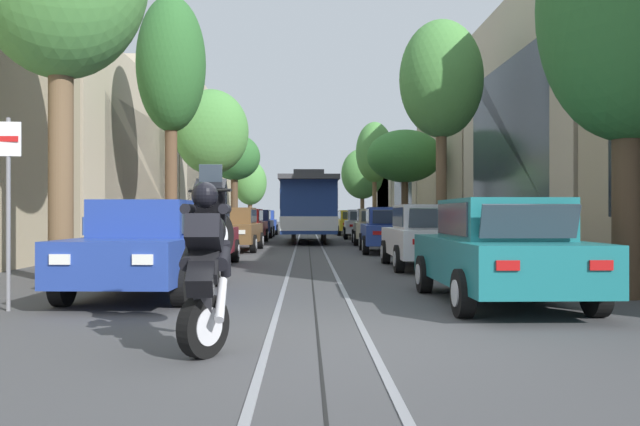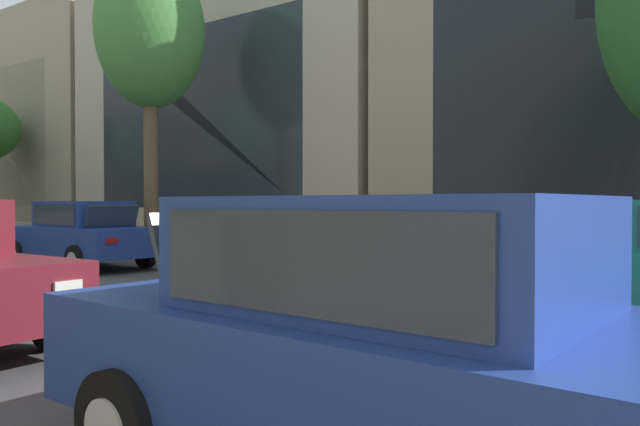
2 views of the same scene
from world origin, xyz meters
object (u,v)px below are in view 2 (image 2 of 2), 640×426
Objects in this scene: parked_car_blue_near_left at (408,344)px; parked_car_blue_mid_right at (81,234)px; street_tree_kerb_right_second at (150,32)px; parked_car_white_second_right at (294,244)px; pedestrian_on_left_pavement at (396,232)px.

parked_car_blue_mid_right is (5.54, 11.61, 0.00)m from parked_car_blue_near_left.
parked_car_blue_near_left is 14.35m from street_tree_kerb_right_second.
parked_car_white_second_right is 6.37m from parked_car_blue_mid_right.
parked_car_blue_near_left is 2.77× the size of pedestrian_on_left_pavement.
parked_car_blue_mid_right is 2.76× the size of pedestrian_on_left_pavement.
street_tree_kerb_right_second is at bearing 105.71° from pedestrian_on_left_pavement.
street_tree_kerb_right_second reaches higher than parked_car_white_second_right.
street_tree_kerb_right_second reaches higher than parked_car_blue_near_left.
parked_car_blue_mid_right is 5.45m from street_tree_kerb_right_second.
pedestrian_on_left_pavement is (3.51, -6.59, 0.10)m from parked_car_blue_mid_right.
pedestrian_on_left_pavement reaches higher than parked_car_blue_near_left.
parked_car_blue_near_left is at bearing -115.49° from parked_car_blue_mid_right.
parked_car_blue_near_left is 1.01× the size of parked_car_white_second_right.
parked_car_white_second_right is at bearing -88.83° from parked_car_blue_mid_right.
parked_car_white_second_right is 0.54× the size of street_tree_kerb_right_second.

